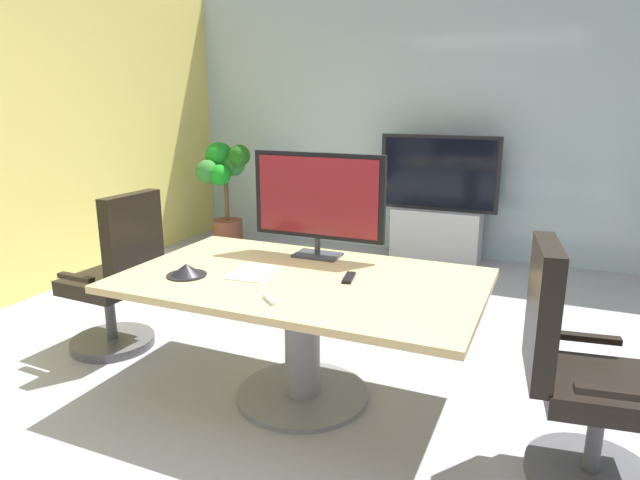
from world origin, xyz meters
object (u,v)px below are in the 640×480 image
conference_table (302,308)px  office_chair_left (118,286)px  wall_display_unit (437,220)px  potted_plant (224,182)px  remote_control (349,278)px  conference_phone (186,270)px  tv_monitor (318,199)px  office_chair_right (577,386)px

conference_table → office_chair_left: 1.41m
wall_display_unit → potted_plant: wall_display_unit is taller
office_chair_left → remote_control: 1.68m
remote_control → conference_phone: bearing=-171.0°
conference_table → wall_display_unit: bearing=88.0°
tv_monitor → conference_phone: bearing=-128.0°
conference_table → potted_plant: (-2.25, 2.71, 0.20)m
tv_monitor → remote_control: size_ratio=4.94×
wall_display_unit → conference_phone: wall_display_unit is taller
office_chair_left → remote_control: office_chair_left is taller
remote_control → tv_monitor: bearing=123.2°
wall_display_unit → tv_monitor: bearing=-94.2°
office_chair_left → tv_monitor: size_ratio=1.30×
office_chair_right → tv_monitor: bearing=61.1°
tv_monitor → potted_plant: 3.17m
tv_monitor → office_chair_left: bearing=-165.7°
tv_monitor → wall_display_unit: tv_monitor is taller
conference_table → wall_display_unit: 3.04m
potted_plant → remote_control: bearing=-46.5°
conference_table → potted_plant: 3.53m
office_chair_left → conference_phone: bearing=71.5°
tv_monitor → remote_control: 0.60m
conference_table → remote_control: bearing=15.0°
office_chair_left → wall_display_unit: wall_display_unit is taller
conference_table → office_chair_left: size_ratio=1.79×
conference_table → potted_plant: potted_plant is taller
conference_table → tv_monitor: size_ratio=2.32×
potted_plant → conference_table: bearing=-50.2°
wall_display_unit → remote_control: bearing=-87.3°
office_chair_left → potted_plant: 2.78m
office_chair_left → potted_plant: potted_plant is taller
wall_display_unit → potted_plant: size_ratio=1.11×
conference_phone → remote_control: bearing=19.6°
conference_table → remote_control: remote_control is taller
remote_control → wall_display_unit: bearing=82.1°
wall_display_unit → conference_phone: size_ratio=5.95×
office_chair_right → potted_plant: size_ratio=0.92×
tv_monitor → wall_display_unit: (0.19, 2.62, -0.64)m
office_chair_left → wall_display_unit: size_ratio=0.83×
conference_table → wall_display_unit: (0.11, 3.04, -0.10)m
conference_phone → office_chair_left: bearing=158.9°
conference_table → office_chair_right: office_chair_right is taller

